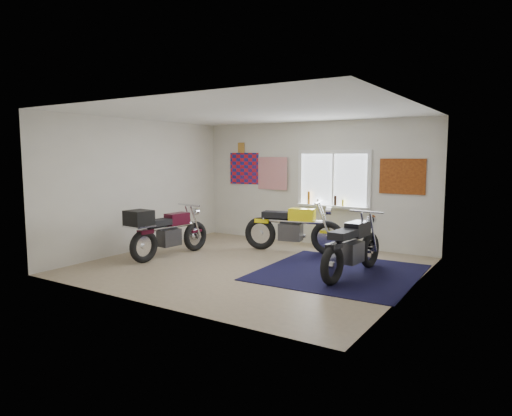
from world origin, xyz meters
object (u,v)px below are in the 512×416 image
Objects in this scene: black_chrome_bike at (352,248)px; maroon_tourer at (165,231)px; navy_rug at (339,272)px; yellow_triumph at (293,229)px.

black_chrome_bike reaches higher than maroon_tourer.
yellow_triumph is (-1.45, 1.06, 0.46)m from navy_rug.
maroon_tourer is at bearing -167.31° from navy_rug.
navy_rug is 0.51m from black_chrome_bike.
black_chrome_bike is (0.24, -0.06, 0.45)m from navy_rug.
yellow_triumph is 1.04× the size of black_chrome_bike.
navy_rug is 1.24× the size of yellow_triumph.
black_chrome_bike is (1.69, -1.13, -0.02)m from yellow_triumph.
navy_rug is 1.29× the size of black_chrome_bike.
yellow_triumph is 2.56m from maroon_tourer.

